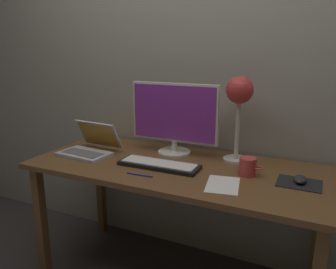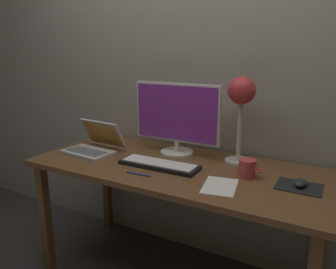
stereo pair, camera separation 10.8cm
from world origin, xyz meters
TOP-DOWN VIEW (x-y plane):
  - back_wall at (0.00, 0.40)m, footprint 4.80×0.06m
  - desk at (0.00, 0.00)m, footprint 1.60×0.70m
  - monitor at (-0.10, 0.18)m, footprint 0.54×0.20m
  - keyboard_main at (-0.07, -0.07)m, footprint 0.44×0.15m
  - laptop at (-0.55, -0.02)m, footprint 0.32×0.30m
  - desk_lamp at (0.27, 0.20)m, footprint 0.15×0.15m
  - mousepad at (0.62, 0.01)m, footprint 0.20×0.16m
  - mouse at (0.63, 0.02)m, footprint 0.06×0.10m
  - coffee_mug at (0.38, 0.02)m, footprint 0.12×0.08m
  - paper_sheet_near_mouse at (0.30, -0.16)m, footprint 0.18×0.23m
  - pen at (-0.11, -0.22)m, footprint 0.14×0.02m

SIDE VIEW (x-z plane):
  - desk at x=0.00m, z-range 0.29..1.03m
  - paper_sheet_near_mouse at x=0.30m, z-range 0.74..0.74m
  - mousepad at x=0.62m, z-range 0.74..0.74m
  - pen at x=-0.11m, z-range 0.74..0.75m
  - keyboard_main at x=-0.07m, z-range 0.74..0.76m
  - mouse at x=0.63m, z-range 0.74..0.78m
  - coffee_mug at x=0.38m, z-range 0.74..0.83m
  - laptop at x=-0.55m, z-range 0.70..0.89m
  - monitor at x=-0.10m, z-range 0.76..1.18m
  - desk_lamp at x=0.27m, z-range 0.86..1.33m
  - back_wall at x=0.00m, z-range 0.00..2.60m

